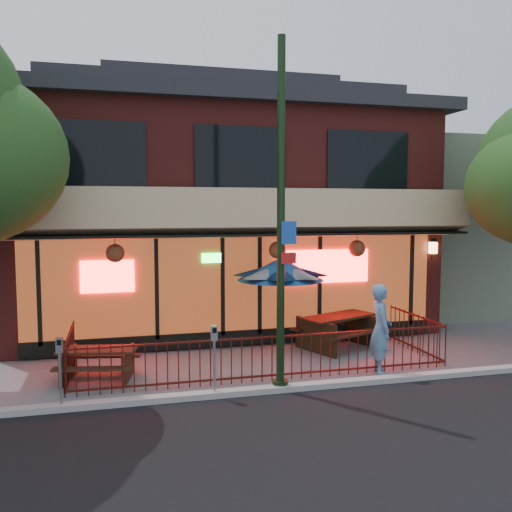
% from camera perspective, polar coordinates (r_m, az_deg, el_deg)
% --- Properties ---
extents(ground, '(80.00, 80.00, 0.00)m').
position_cam_1_polar(ground, '(11.70, 1.97, -13.27)').
color(ground, gray).
rests_on(ground, ground).
extents(curb, '(80.00, 0.25, 0.12)m').
position_cam_1_polar(curb, '(11.23, 2.72, -13.75)').
color(curb, '#999993').
rests_on(curb, ground).
extents(restaurant_building, '(12.96, 9.49, 8.05)m').
position_cam_1_polar(restaurant_building, '(18.05, -4.41, 6.45)').
color(restaurant_building, maroon).
rests_on(restaurant_building, ground).
extents(neighbor_building, '(6.00, 7.00, 6.00)m').
position_cam_1_polar(neighbor_building, '(22.02, 19.08, 3.00)').
color(neighbor_building, slate).
rests_on(neighbor_building, ground).
extents(patio_fence, '(8.44, 2.62, 1.00)m').
position_cam_1_polar(patio_fence, '(11.99, 1.30, -9.68)').
color(patio_fence, '#42130E').
rests_on(patio_fence, ground).
extents(street_light, '(0.43, 0.32, 7.00)m').
position_cam_1_polar(street_light, '(10.74, 2.65, 2.22)').
color(street_light, black).
rests_on(street_light, ground).
extents(picnic_table_left, '(1.84, 1.55, 0.70)m').
position_cam_1_polar(picnic_table_left, '(12.25, -16.30, -10.40)').
color(picnic_table_left, '#3F2317').
rests_on(picnic_table_left, ground).
extents(picnic_table_right, '(2.47, 2.21, 0.87)m').
position_cam_1_polar(picnic_table_right, '(14.54, 8.61, -7.36)').
color(picnic_table_right, black).
rests_on(picnic_table_right, ground).
extents(patio_umbrella, '(2.20, 2.20, 2.51)m').
position_cam_1_polar(patio_umbrella, '(13.74, 2.61, -1.37)').
color(patio_umbrella, gray).
rests_on(patio_umbrella, ground).
extents(pedestrian, '(0.63, 0.82, 2.01)m').
position_cam_1_polar(pedestrian, '(12.43, 12.99, -7.50)').
color(pedestrian, '#5582AA').
rests_on(pedestrian, ground).
extents(parking_meter_near, '(0.13, 0.12, 1.42)m').
position_cam_1_polar(parking_meter_near, '(10.68, -4.42, -9.71)').
color(parking_meter_near, '#94989D').
rests_on(parking_meter_near, ground).
extents(parking_meter_far, '(0.13, 0.11, 1.35)m').
position_cam_1_polar(parking_meter_far, '(10.60, -19.94, -10.38)').
color(parking_meter_far, gray).
rests_on(parking_meter_far, ground).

